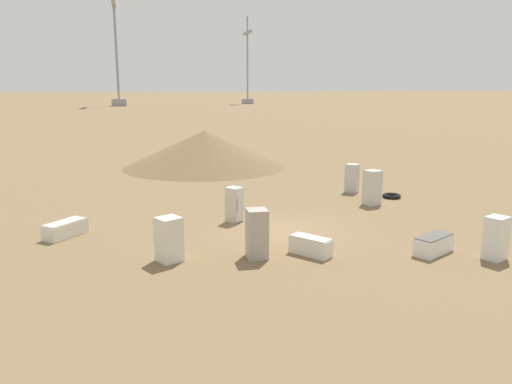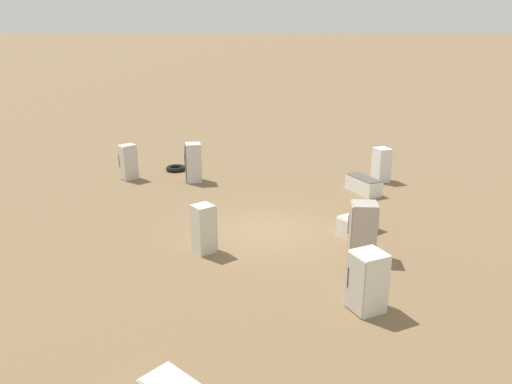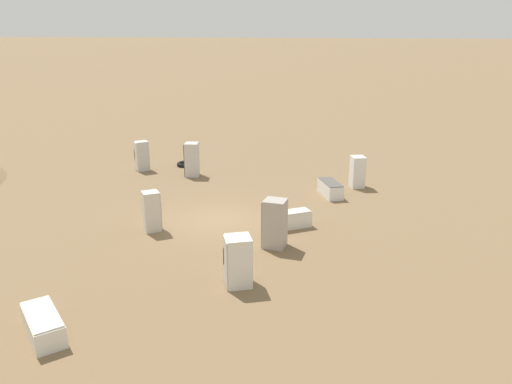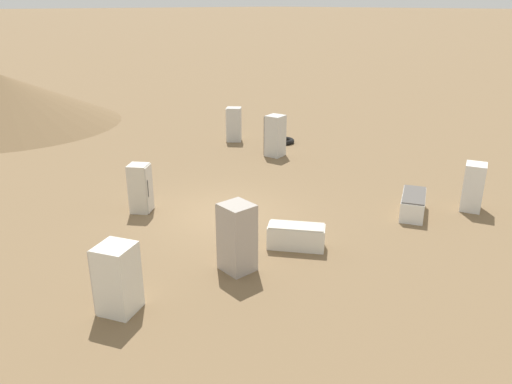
% 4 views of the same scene
% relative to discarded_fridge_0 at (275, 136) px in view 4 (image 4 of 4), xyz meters
% --- Properties ---
extents(ground_plane, '(1000.00, 1000.00, 0.00)m').
position_rel_discarded_fridge_0_xyz_m(ground_plane, '(-3.39, 5.64, -0.87)').
color(ground_plane, brown).
extents(dirt_mound, '(11.91, 11.91, 2.67)m').
position_rel_discarded_fridge_0_xyz_m(dirt_mound, '(13.92, 6.43, 0.46)').
color(dirt_mound, brown).
rests_on(dirt_mound, ground_plane).
extents(discarded_fridge_0, '(0.84, 0.83, 1.75)m').
position_rel_discarded_fridge_0_xyz_m(discarded_fridge_0, '(0.00, 0.00, 0.00)').
color(discarded_fridge_0, silver).
rests_on(discarded_fridge_0, ground_plane).
extents(discarded_fridge_1, '(1.01, 1.00, 1.54)m').
position_rel_discarded_fridge_0_xyz_m(discarded_fridge_1, '(-5.88, 10.54, -0.11)').
color(discarded_fridge_1, silver).
rests_on(discarded_fridge_1, ground_plane).
extents(discarded_fridge_2, '(0.80, 0.72, 1.73)m').
position_rel_discarded_fridge_0_xyz_m(discarded_fridge_2, '(-6.26, 7.56, -0.01)').
color(discarded_fridge_2, '#A89E93').
rests_on(discarded_fridge_2, ground_plane).
extents(discarded_fridge_3, '(1.56, 1.38, 0.66)m').
position_rel_discarded_fridge_0_xyz_m(discarded_fridge_3, '(-6.46, 5.64, -0.55)').
color(discarded_fridge_3, silver).
rests_on(discarded_fridge_3, ground_plane).
extents(discarded_fridge_4, '(0.83, 0.91, 1.52)m').
position_rel_discarded_fridge_0_xyz_m(discarded_fridge_4, '(-8.43, -0.37, -0.12)').
color(discarded_fridge_4, white).
rests_on(discarded_fridge_4, ground_plane).
extents(discarded_fridge_5, '(0.87, 0.87, 1.60)m').
position_rel_discarded_fridge_0_xyz_m(discarded_fridge_5, '(3.02, -0.28, -0.08)').
color(discarded_fridge_5, silver).
rests_on(discarded_fridge_5, ground_plane).
extents(discarded_fridge_7, '(1.39, 1.79, 0.66)m').
position_rel_discarded_fridge_0_xyz_m(discarded_fridge_7, '(-7.38, 1.33, -0.55)').
color(discarded_fridge_7, white).
rests_on(discarded_fridge_7, ground_plane).
extents(discarded_fridge_8, '(0.83, 0.82, 1.54)m').
position_rel_discarded_fridge_0_xyz_m(discarded_fridge_8, '(-1.46, 7.36, -0.10)').
color(discarded_fridge_8, beige).
rests_on(discarded_fridge_8, ground_plane).
extents(scrap_tire, '(0.96, 0.96, 0.21)m').
position_rel_discarded_fridge_0_xyz_m(scrap_tire, '(1.14, -1.75, -0.77)').
color(scrap_tire, black).
rests_on(scrap_tire, ground_plane).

